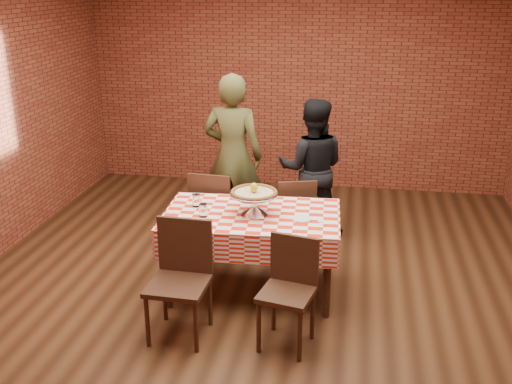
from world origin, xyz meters
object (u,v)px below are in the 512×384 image
chair_near_left (178,283)px  diner_olive (233,156)px  pizza_stand (254,204)px  chair_far_right (294,216)px  chair_near_right (287,296)px  diner_black (312,168)px  water_glass_right (196,200)px  condiment_caddy (261,195)px  water_glass_left (203,210)px  chair_far_left (216,211)px  table (252,253)px  pizza (254,193)px

chair_near_left → diner_olive: 2.14m
pizza_stand → chair_far_right: pizza_stand is taller
chair_near_right → diner_black: (0.00, 2.19, 0.33)m
water_glass_right → condiment_caddy: (0.55, 0.23, 0.01)m
water_glass_right → diner_black: diner_black is taller
water_glass_left → water_glass_right: 0.26m
water_glass_right → diner_black: size_ratio=0.07×
chair_near_left → chair_near_right: 0.85m
chair_far_left → diner_black: bearing=-140.8°
pizza_stand → water_glass_left: bearing=-163.6°
table → water_glass_right: 0.69m
chair_far_left → pizza: bearing=129.6°
pizza_stand → chair_far_right: (0.26, 0.82, -0.42)m
table → water_glass_left: size_ratio=13.34×
condiment_caddy → diner_black: bearing=44.0°
diner_black → chair_far_left: bearing=32.3°
water_glass_right → chair_near_left: 0.97m
table → condiment_caddy: size_ratio=11.83×
pizza → chair_far_right: 1.01m
water_glass_right → water_glass_left: bearing=-61.6°
water_glass_left → chair_far_left: (-0.11, 0.87, -0.36)m
diner_olive → table: bearing=113.2°
diner_black → water_glass_left: bearing=58.8°
condiment_caddy → diner_olive: size_ratio=0.07×
table → pizza: 0.58m
pizza_stand → chair_far_left: size_ratio=0.47×
water_glass_left → chair_near_right: water_glass_left is taller
table → pizza: bearing=-20.1°
water_glass_right → chair_near_left: bearing=-84.6°
pizza → chair_near_left: pizza is taller
chair_near_left → chair_far_right: 1.78m
pizza → condiment_caddy: pizza is taller
diner_olive → chair_near_left: bearing=94.4°
condiment_caddy → chair_far_left: (-0.54, 0.41, -0.37)m
chair_near_right → chair_near_left: bearing=-167.4°
condiment_caddy → chair_far_right: size_ratio=0.15×
water_glass_right → condiment_caddy: bearing=22.4°
condiment_caddy → chair_near_right: 1.25m
diner_black → chair_far_right: bearing=74.6°
chair_near_left → diner_black: (0.85, 2.19, 0.30)m
water_glass_left → chair_near_right: bearing=-39.6°
diner_black → pizza: bearing=71.4°
pizza_stand → water_glass_right: (-0.55, 0.10, -0.04)m
chair_near_right → pizza_stand: bearing=128.2°
water_glass_left → condiment_caddy: 0.63m
chair_near_right → chair_far_left: (-0.92, 1.54, 0.02)m
pizza → chair_near_left: size_ratio=0.44×
pizza → chair_far_right: (0.26, 0.82, -0.53)m
water_glass_right → pizza_stand: bearing=-10.5°
pizza_stand → pizza: (-0.00, -0.00, 0.10)m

